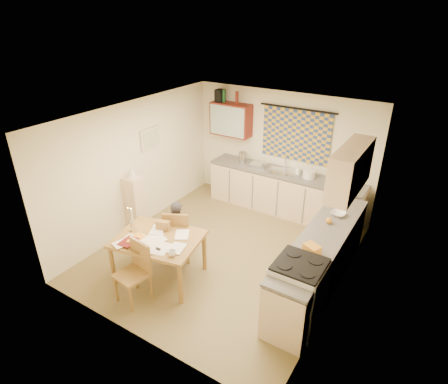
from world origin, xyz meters
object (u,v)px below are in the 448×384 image
Objects in this scene: dining_table at (160,257)px; chair_far at (179,243)px; shelf_stand at (135,205)px; person at (178,230)px; counter_right at (320,261)px; stove at (297,294)px; counter_back at (283,193)px.

chair_far is (-0.07, 0.58, -0.08)m from dining_table.
chair_far is 0.84× the size of shelf_stand.
chair_far is 0.26m from person.
counter_right is 2.01× the size of dining_table.
dining_table is (-2.24, -0.23, -0.13)m from stove.
person is (-2.31, 0.34, 0.05)m from stove.
counter_right is at bearing -172.20° from person.
person is (-0.00, -0.01, 0.26)m from chair_far.
chair_far is at bearing 85.63° from dining_table.
stove is at bearing -62.68° from counter_back.
counter_back is 2.24× the size of dining_table.
person is (-0.85, -2.50, 0.11)m from counter_back.
shelf_stand is at bearing 136.74° from dining_table.
shelf_stand reaches higher than person.
counter_right is 0.94m from stove.
counter_back is 3.06m from shelf_stand.
chair_far reaches higher than dining_table.
chair_far is at bearing 171.47° from stove.
chair_far is (-0.85, -2.49, -0.15)m from counter_back.
chair_far is 0.87× the size of person.
dining_table is 1.27× the size of shelf_stand.
dining_table is 0.59m from chair_far.
dining_table is (-2.24, -1.17, -0.07)m from counter_right.
shelf_stand is at bearing -17.98° from person.
chair_far is (-2.31, 0.35, -0.21)m from stove.
stove is 1.05× the size of chair_far.
counter_right is 3.56m from shelf_stand.
stove is 0.87× the size of shelf_stand.
chair_far is 1.28m from shelf_stand.
stove is at bearing 164.93° from person.
shelf_stand reaches higher than chair_far.
counter_back is at bearing 117.32° from stove.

